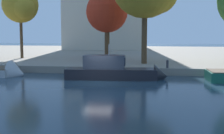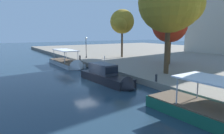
# 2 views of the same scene
# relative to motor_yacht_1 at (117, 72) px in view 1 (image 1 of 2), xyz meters

# --- Properties ---
(ground_plane) EXTENTS (220.00, 220.00, 0.00)m
(ground_plane) POSITION_rel_motor_yacht_1_xyz_m (-1.31, -2.38, -0.61)
(ground_plane) COLOR #1E3342
(dock_promenade) EXTENTS (120.00, 55.00, 0.74)m
(dock_promenade) POSITION_rel_motor_yacht_1_xyz_m (-1.31, 30.43, -0.23)
(dock_promenade) COLOR gray
(dock_promenade) RESTS_ON ground_plane
(motor_yacht_1) EXTENTS (9.50, 3.00, 4.04)m
(motor_yacht_1) POSITION_rel_motor_yacht_1_xyz_m (0.00, 0.00, 0.00)
(motor_yacht_1) COLOR black
(motor_yacht_1) RESTS_ON ground_plane
(mooring_bollard_0) EXTENTS (0.27, 0.27, 0.83)m
(mooring_bollard_0) POSITION_rel_motor_yacht_1_xyz_m (4.68, 3.26, 0.58)
(mooring_bollard_0) COLOR #2D2D33
(mooring_bollard_0) RESTS_ON dock_promenade
(tree_3) EXTENTS (5.12, 5.33, 10.04)m
(tree_3) POSITION_rel_motor_yacht_1_xyz_m (-15.57, 12.84, 7.52)
(tree_3) COLOR #4C3823
(tree_3) RESTS_ON dock_promenade
(tree_4) EXTENTS (5.76, 5.76, 9.37)m
(tree_4) POSITION_rel_motor_yacht_1_xyz_m (-3.20, 13.81, 6.68)
(tree_4) COLOR #4C3823
(tree_4) RESTS_ON dock_promenade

